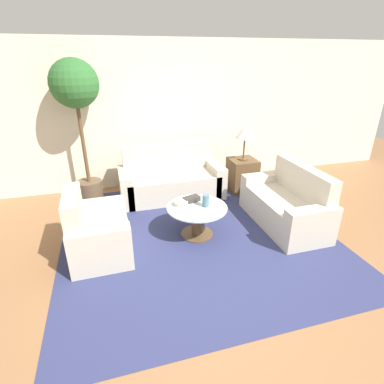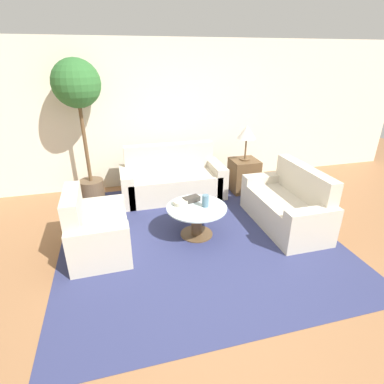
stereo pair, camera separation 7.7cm
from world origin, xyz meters
TOP-DOWN VIEW (x-y plane):
  - ground_plane at (0.00, 0.00)m, footprint 14.00×14.00m
  - wall_back at (0.00, 2.89)m, footprint 10.00×0.06m
  - rug at (-0.01, 0.80)m, footprint 3.63×3.62m
  - sofa_main at (-0.07, 2.19)m, footprint 1.79×0.76m
  - armchair at (-1.35, 0.73)m, footprint 0.72×0.97m
  - loveseat at (1.38, 0.75)m, footprint 0.73×1.47m
  - coffee_table at (-0.01, 0.80)m, footprint 0.82×0.82m
  - side_table at (1.24, 2.07)m, footprint 0.47×0.47m
  - table_lamp at (1.24, 2.07)m, footprint 0.32×0.32m
  - potted_plant at (-1.46, 2.47)m, footprint 0.74×0.74m
  - vase at (0.11, 0.79)m, footprint 0.09×0.09m
  - bowl at (-0.20, 0.92)m, footprint 0.20×0.20m
  - book_stack at (-0.03, 0.99)m, footprint 0.26×0.18m

SIDE VIEW (x-z plane):
  - ground_plane at x=0.00m, z-range 0.00..0.00m
  - rug at x=-0.01m, z-range 0.00..0.01m
  - coffee_table at x=-0.01m, z-range 0.06..0.50m
  - armchair at x=-1.35m, z-range -0.14..0.72m
  - loveseat at x=1.38m, z-range -0.15..0.73m
  - sofa_main at x=-0.07m, z-range -0.16..0.74m
  - side_table at x=1.24m, z-range 0.00..0.60m
  - bowl at x=-0.20m, z-range 0.44..0.50m
  - book_stack at x=-0.03m, z-range 0.44..0.51m
  - vase at x=0.11m, z-range 0.44..0.60m
  - table_lamp at x=1.24m, z-range 0.77..1.39m
  - wall_back at x=0.00m, z-range 0.00..2.60m
  - potted_plant at x=-1.46m, z-range 0.56..2.85m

